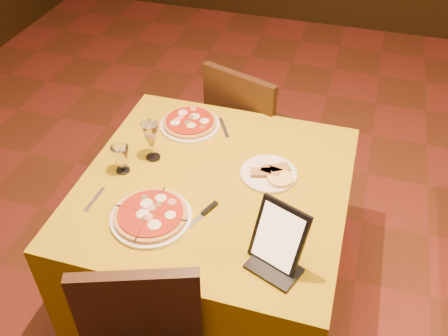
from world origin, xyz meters
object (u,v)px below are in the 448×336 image
(pizza_near, at_px, (151,216))
(pizza_far, at_px, (190,123))
(main_table, at_px, (215,242))
(tablet, at_px, (279,236))
(water_glass, at_px, (121,159))
(chair_main_far, at_px, (256,130))
(wine_glass, at_px, (151,141))

(pizza_near, xyz_separation_m, pizza_far, (-0.06, 0.62, 0.00))
(main_table, relative_size, tablet, 4.51)
(main_table, xyz_separation_m, pizza_near, (-0.17, -0.27, 0.39))
(pizza_near, height_order, water_glass, water_glass)
(main_table, height_order, chair_main_far, chair_main_far)
(pizza_far, relative_size, water_glass, 2.19)
(main_table, distance_m, wine_glass, 0.57)
(main_table, distance_m, chair_main_far, 0.80)
(chair_main_far, xyz_separation_m, pizza_far, (-0.23, -0.45, 0.31))
(pizza_near, xyz_separation_m, wine_glass, (-0.14, 0.35, 0.08))
(pizza_far, xyz_separation_m, tablet, (0.56, -0.67, 0.10))
(main_table, relative_size, chair_main_far, 1.21)
(water_glass, bearing_deg, chair_main_far, 64.69)
(pizza_near, height_order, pizza_far, same)
(tablet, bearing_deg, main_table, 157.96)
(chair_main_far, distance_m, wine_glass, 0.87)
(pizza_near, height_order, wine_glass, wine_glass)
(water_glass, bearing_deg, wine_glass, 52.58)
(chair_main_far, bearing_deg, pizza_far, 81.70)
(chair_main_far, xyz_separation_m, wine_glass, (-0.31, -0.72, 0.39))
(pizza_far, bearing_deg, pizza_near, -84.51)
(main_table, bearing_deg, pizza_near, -122.63)
(chair_main_far, xyz_separation_m, water_glass, (-0.40, -0.84, 0.36))
(main_table, bearing_deg, tablet, -43.68)
(pizza_far, bearing_deg, main_table, -56.80)
(wine_glass, relative_size, water_glass, 1.46)
(chair_main_far, height_order, pizza_near, chair_main_far)
(main_table, relative_size, wine_glass, 5.79)
(pizza_far, distance_m, water_glass, 0.43)
(water_glass, distance_m, tablet, 0.78)
(water_glass, bearing_deg, pizza_far, 66.82)
(main_table, distance_m, pizza_far, 0.57)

